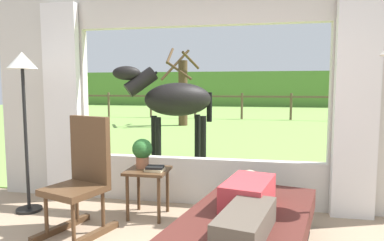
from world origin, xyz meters
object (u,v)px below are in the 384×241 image
(horse, at_px, (174,100))
(recliner_sofa, at_px, (247,237))
(potted_plant, at_px, (142,151))
(reclining_person, at_px, (248,202))
(floor_lamp_left, at_px, (23,84))
(pasture_tree, at_px, (182,89))
(book_stack, at_px, (155,169))
(rocking_chair, at_px, (82,176))
(side_table, at_px, (148,178))

(horse, bearing_deg, recliner_sofa, 173.61)
(potted_plant, bearing_deg, horse, 95.96)
(potted_plant, relative_size, horse, 0.18)
(recliner_sofa, distance_m, reclining_person, 0.31)
(reclining_person, bearing_deg, floor_lamp_left, 175.96)
(floor_lamp_left, xyz_separation_m, pasture_tree, (-0.11, 8.48, -0.12))
(recliner_sofa, bearing_deg, book_stack, 155.88)
(book_stack, xyz_separation_m, floor_lamp_left, (-1.48, -0.05, 0.89))
(reclining_person, xyz_separation_m, pasture_tree, (-2.58, 9.23, 0.79))
(rocking_chair, height_order, book_stack, rocking_chair)
(recliner_sofa, xyz_separation_m, rocking_chair, (-1.58, 0.31, 0.33))
(floor_lamp_left, bearing_deg, rocking_chair, -23.72)
(potted_plant, bearing_deg, reclining_person, -37.94)
(reclining_person, bearing_deg, side_table, 154.79)
(reclining_person, distance_m, rocking_chair, 1.62)
(rocking_chair, bearing_deg, recliner_sofa, 7.75)
(potted_plant, bearing_deg, recliner_sofa, -36.42)
(recliner_sofa, bearing_deg, horse, 125.87)
(pasture_tree, bearing_deg, book_stack, -79.34)
(book_stack, xyz_separation_m, horse, (-0.44, 2.61, 0.61))
(recliner_sofa, relative_size, horse, 1.07)
(book_stack, distance_m, floor_lamp_left, 1.73)
(book_stack, height_order, pasture_tree, pasture_tree)
(floor_lamp_left, bearing_deg, reclining_person, -16.84)
(recliner_sofa, distance_m, floor_lamp_left, 2.84)
(rocking_chair, distance_m, side_table, 0.71)
(horse, xyz_separation_m, pasture_tree, (-1.15, 5.82, 0.16))
(recliner_sofa, height_order, floor_lamp_left, floor_lamp_left)
(floor_lamp_left, height_order, horse, floor_lamp_left)
(book_stack, height_order, horse, horse)
(potted_plant, height_order, book_stack, potted_plant)
(reclining_person, bearing_deg, recliner_sofa, 102.80)
(recliner_sofa, relative_size, side_table, 3.57)
(book_stack, bearing_deg, pasture_tree, 100.66)
(horse, height_order, pasture_tree, pasture_tree)
(recliner_sofa, relative_size, rocking_chair, 1.66)
(side_table, bearing_deg, floor_lamp_left, -175.74)
(book_stack, bearing_deg, horse, 99.51)
(reclining_person, xyz_separation_m, book_stack, (-0.99, 0.79, 0.02))
(reclining_person, height_order, side_table, reclining_person)
(floor_lamp_left, distance_m, pasture_tree, 8.48)
(potted_plant, distance_m, book_stack, 0.26)
(rocking_chair, xyz_separation_m, side_table, (0.49, 0.49, -0.12))
(rocking_chair, bearing_deg, book_stack, 55.21)
(floor_lamp_left, height_order, pasture_tree, pasture_tree)
(book_stack, xyz_separation_m, pasture_tree, (-1.59, 8.43, 0.77))
(side_table, bearing_deg, rocking_chair, -135.08)
(potted_plant, height_order, pasture_tree, pasture_tree)
(potted_plant, bearing_deg, book_stack, -33.47)
(potted_plant, relative_size, pasture_tree, 0.12)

